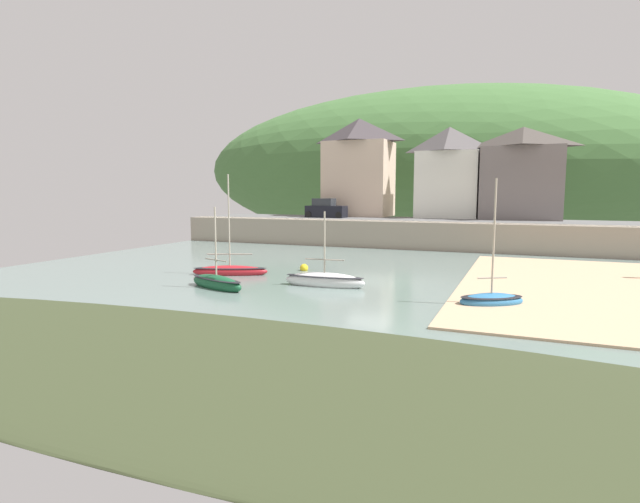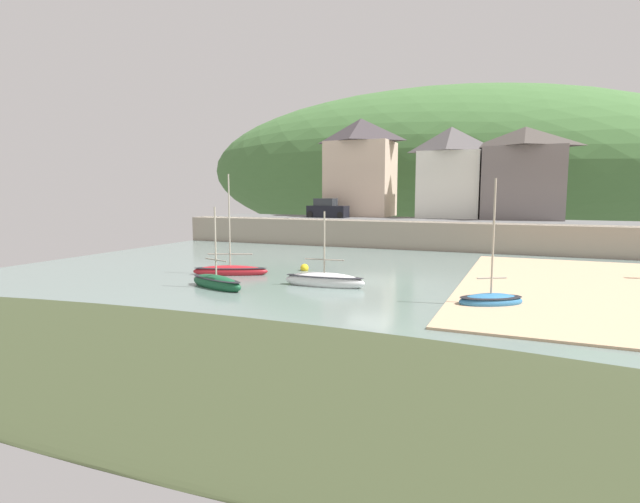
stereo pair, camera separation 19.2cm
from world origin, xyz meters
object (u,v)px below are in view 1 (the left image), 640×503
object	(u,v)px
waterfront_building_left	(359,167)
sailboat_nearest_shore	(325,281)
parked_car_near_slipway	(326,210)
mooring_buoy	(304,268)
waterfront_building_right	(522,173)
rowboat_small_beached	(230,270)
sailboat_far_left	(491,300)
waterfront_building_centre	(449,172)
motorboat_with_cabin	(217,283)

from	to	relation	value
waterfront_building_left	sailboat_nearest_shore	bearing A→B (deg)	-75.57
parked_car_near_slipway	mooring_buoy	xyz separation A→B (m)	(6.00, -18.82, -3.04)
waterfront_building_right	parked_car_near_slipway	size ratio (longest dim) A/B	2.12
rowboat_small_beached	sailboat_far_left	distance (m)	15.46
waterfront_building_left	mooring_buoy	world-z (taller)	waterfront_building_left
waterfront_building_centre	mooring_buoy	world-z (taller)	waterfront_building_centre
motorboat_with_cabin	sailboat_far_left	distance (m)	13.61
sailboat_nearest_shore	mooring_buoy	world-z (taller)	sailboat_nearest_shore
waterfront_building_centre	waterfront_building_right	xyz separation A→B (m)	(6.87, 0.00, -0.20)
sailboat_nearest_shore	sailboat_far_left	distance (m)	8.65
motorboat_with_cabin	sailboat_nearest_shore	bearing A→B (deg)	47.45
waterfront_building_right	rowboat_small_beached	bearing A→B (deg)	-120.94
motorboat_with_cabin	mooring_buoy	world-z (taller)	motorboat_with_cabin
parked_car_near_slipway	waterfront_building_centre	bearing A→B (deg)	22.37
rowboat_small_beached	parked_car_near_slipway	distance (m)	22.38
rowboat_small_beached	waterfront_building_left	bearing A→B (deg)	69.34
motorboat_with_cabin	sailboat_far_left	world-z (taller)	sailboat_far_left
waterfront_building_right	parked_car_near_slipway	xyz separation A→B (m)	(-18.44, -4.50, -3.64)
waterfront_building_left	mooring_buoy	size ratio (longest dim) A/B	19.50
waterfront_building_right	parked_car_near_slipway	world-z (taller)	waterfront_building_right
waterfront_building_centre	mooring_buoy	distance (m)	24.94
waterfront_building_right	mooring_buoy	size ratio (longest dim) A/B	16.38
waterfront_building_right	sailboat_nearest_shore	xyz separation A→B (m)	(-9.22, -27.82, -6.53)
rowboat_small_beached	sailboat_nearest_shore	size ratio (longest dim) A/B	1.39
sailboat_far_left	waterfront_building_left	bearing A→B (deg)	88.01
waterfront_building_right	sailboat_nearest_shore	bearing A→B (deg)	-108.33
sailboat_nearest_shore	parked_car_near_slipway	distance (m)	25.25
sailboat_nearest_shore	sailboat_far_left	world-z (taller)	sailboat_far_left
waterfront_building_centre	parked_car_near_slipway	bearing A→B (deg)	-158.74
waterfront_building_centre	motorboat_with_cabin	xyz separation A→B (m)	(-7.37, -30.47, -6.74)
waterfront_building_centre	motorboat_with_cabin	bearing A→B (deg)	-103.59
waterfront_building_right	sailboat_far_left	distance (m)	29.98
waterfront_building_right	sailboat_far_left	bearing A→B (deg)	-91.35
sailboat_nearest_shore	mooring_buoy	distance (m)	5.54
sailboat_far_left	waterfront_building_centre	bearing A→B (deg)	71.73
rowboat_small_beached	waterfront_building_right	bearing A→B (deg)	37.39
waterfront_building_left	sailboat_nearest_shore	size ratio (longest dim) A/B	2.33
waterfront_building_left	sailboat_nearest_shore	xyz separation A→B (m)	(7.16, -27.82, -7.39)
motorboat_with_cabin	waterfront_building_left	bearing A→B (deg)	113.70
sailboat_far_left	mooring_buoy	world-z (taller)	sailboat_far_left
waterfront_building_left	sailboat_far_left	xyz separation A→B (m)	(15.69, -29.24, -7.44)
waterfront_building_right	rowboat_small_beached	xyz separation A→B (m)	(-15.92, -26.55, -6.57)
motorboat_with_cabin	parked_car_near_slipway	size ratio (longest dim) A/B	1.08
rowboat_small_beached	mooring_buoy	xyz separation A→B (m)	(3.48, 3.23, -0.11)
motorboat_with_cabin	mooring_buoy	bearing A→B (deg)	95.56
waterfront_building_right	mooring_buoy	bearing A→B (deg)	-118.08
rowboat_small_beached	sailboat_nearest_shore	distance (m)	6.82
waterfront_building_left	mooring_buoy	xyz separation A→B (m)	(3.94, -23.32, -7.54)
waterfront_building_centre	waterfront_building_right	bearing A→B (deg)	0.00
motorboat_with_cabin	mooring_buoy	distance (m)	7.38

